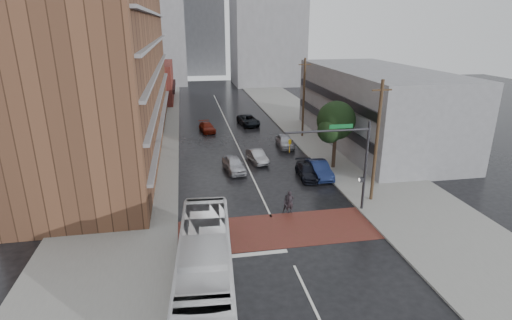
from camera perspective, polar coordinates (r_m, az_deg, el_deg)
ground at (r=28.54m, az=3.30°, el=-10.44°), size 160.00×160.00×0.00m
crosswalk at (r=28.96m, az=3.07°, el=-9.95°), size 14.00×5.00×0.02m
sidewalk_west at (r=51.37m, az=-16.00°, el=2.49°), size 9.00×90.00×0.15m
sidewalk_east at (r=53.99m, az=9.07°, el=3.78°), size 9.00×90.00×0.15m
apartment_block at (r=48.80m, az=-20.71°, el=17.82°), size 10.00×44.00×28.00m
storefront_west at (r=79.07m, az=-14.76°, el=10.73°), size 8.00×16.00×7.00m
building_east at (r=50.44m, az=16.61°, el=7.33°), size 11.00×26.00×9.00m
distant_tower_west at (r=102.47m, az=-15.62°, el=19.44°), size 18.00×16.00×32.00m
distant_tower_east at (r=98.28m, az=1.63°, el=21.29°), size 16.00×14.00×36.00m
distant_tower_center at (r=119.30m, az=-7.73°, el=17.84°), size 12.00×10.00×24.00m
street_tree at (r=40.06m, az=11.36°, el=5.22°), size 4.20×4.10×6.90m
signal_mast at (r=30.59m, az=13.09°, el=0.82°), size 6.50×0.30×7.20m
utility_pole_near at (r=33.00m, az=16.86°, el=2.56°), size 1.60×0.26×10.00m
utility_pole_far at (r=51.13m, az=6.83°, el=8.85°), size 1.60×0.26×10.00m
transit_bus at (r=22.43m, az=-7.29°, el=-14.54°), size 3.65×12.17×3.34m
pedestrian_a at (r=31.06m, az=4.86°, el=-6.04°), size 0.69×0.48×1.81m
pedestrian_b at (r=31.08m, az=4.48°, el=-6.31°), size 0.75×0.59×1.52m
car_travel_a at (r=39.61m, az=-3.18°, el=-0.62°), size 2.27×4.53×1.48m
car_travel_b at (r=42.20m, az=0.17°, el=0.52°), size 1.99×4.09×1.29m
car_travel_c at (r=54.79m, az=-7.01°, el=4.67°), size 2.36×4.39×1.21m
suv_travel at (r=58.02m, az=-1.11°, el=5.72°), size 3.09×5.41×1.42m
car_parked_near at (r=38.62m, az=9.00°, el=-1.32°), size 1.62×4.63×1.53m
car_parked_mid at (r=38.32m, az=7.43°, el=-1.58°), size 2.08×4.59×1.31m
car_parked_far at (r=47.49m, az=4.14°, el=2.71°), size 1.89×4.41×1.48m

